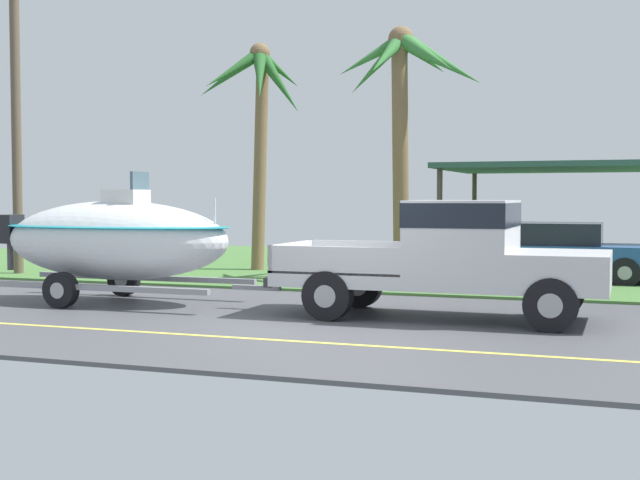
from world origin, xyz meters
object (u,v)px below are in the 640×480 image
(boat_on_trailer, at_px, (115,240))
(palm_tree_mid, at_px, (406,87))
(pickup_truck_towing, at_px, (461,254))
(utility_pole, at_px, (16,106))
(carport_awning, at_px, (575,169))
(palm_tree_near_left, at_px, (258,99))
(parked_sedan_near, at_px, (552,253))

(boat_on_trailer, xyz_separation_m, palm_tree_mid, (4.11, 5.86, 3.37))
(pickup_truck_towing, distance_m, palm_tree_mid, 7.23)
(boat_on_trailer, xyz_separation_m, utility_pole, (-5.45, 3.98, 3.08))
(pickup_truck_towing, relative_size, carport_awning, 0.83)
(boat_on_trailer, height_order, palm_tree_near_left, palm_tree_near_left)
(parked_sedan_near, xyz_separation_m, palm_tree_mid, (-3.25, -0.97, 3.87))
(pickup_truck_towing, height_order, boat_on_trailer, boat_on_trailer)
(palm_tree_mid, distance_m, utility_pole, 9.75)
(palm_tree_mid, bearing_deg, carport_awning, 49.13)
(palm_tree_mid, bearing_deg, boat_on_trailer, -125.03)
(carport_awning, height_order, palm_tree_mid, palm_tree_mid)
(boat_on_trailer, height_order, palm_tree_mid, palm_tree_mid)
(carport_awning, distance_m, palm_tree_mid, 5.74)
(parked_sedan_near, bearing_deg, palm_tree_mid, -163.42)
(boat_on_trailer, bearing_deg, palm_tree_mid, 54.97)
(palm_tree_near_left, bearing_deg, utility_pole, -148.21)
(utility_pole, bearing_deg, pickup_truck_towing, -18.45)
(pickup_truck_towing, height_order, palm_tree_mid, palm_tree_mid)
(pickup_truck_towing, height_order, carport_awning, carport_awning)
(boat_on_trailer, relative_size, palm_tree_near_left, 0.98)
(boat_on_trailer, relative_size, parked_sedan_near, 1.29)
(palm_tree_mid, height_order, utility_pole, utility_pole)
(parked_sedan_near, distance_m, palm_tree_near_left, 8.57)
(pickup_truck_towing, distance_m, carport_awning, 10.18)
(boat_on_trailer, bearing_deg, carport_awning, 52.45)
(palm_tree_near_left, bearing_deg, pickup_truck_towing, -46.83)
(utility_pole, bearing_deg, parked_sedan_near, 12.52)
(parked_sedan_near, height_order, palm_tree_near_left, palm_tree_near_left)
(parked_sedan_near, height_order, palm_tree_mid, palm_tree_mid)
(carport_awning, relative_size, palm_tree_mid, 1.12)
(carport_awning, bearing_deg, pickup_truck_towing, -96.71)
(carport_awning, relative_size, palm_tree_near_left, 1.10)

